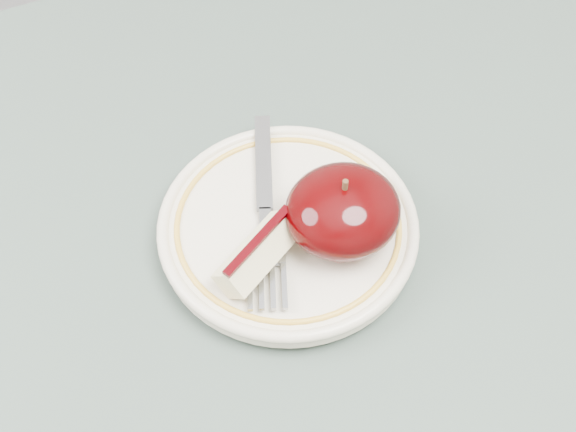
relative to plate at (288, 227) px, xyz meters
name	(u,v)px	position (x,y,z in m)	size (l,w,h in m)	color
plate	(288,227)	(0.00, 0.00, 0.00)	(0.19, 0.19, 0.02)	beige
apple_half	(343,211)	(0.03, -0.02, 0.03)	(0.08, 0.08, 0.06)	black
apple_wedge	(258,253)	(-0.03, -0.02, 0.02)	(0.07, 0.06, 0.03)	beige
fork	(265,211)	(-0.01, 0.01, 0.01)	(0.08, 0.17, 0.00)	gray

